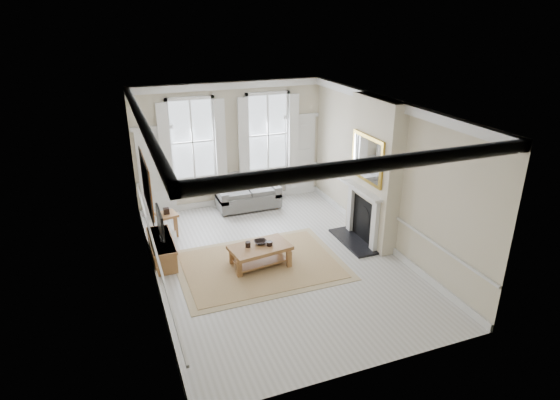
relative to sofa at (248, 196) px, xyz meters
name	(u,v)px	position (x,y,z in m)	size (l,w,h in m)	color
floor	(277,261)	(-0.29, -3.11, -0.35)	(7.20, 7.20, 0.00)	#B7B5AD
ceiling	(277,107)	(-0.29, -3.11, 3.05)	(7.20, 7.20, 0.00)	white
back_wall	(231,145)	(-0.29, 0.49, 1.35)	(5.20, 5.20, 0.00)	beige
left_wall	(148,207)	(-2.89, -3.11, 1.35)	(7.20, 7.20, 0.00)	beige
right_wall	(385,174)	(2.31, -3.11, 1.35)	(7.20, 7.20, 0.00)	beige
window_left	(192,142)	(-1.34, 0.44, 1.55)	(1.26, 0.20, 2.20)	#B2BCC6
window_right	(268,135)	(0.76, 0.44, 1.55)	(1.26, 0.20, 2.20)	#B2BCC6
door_left	(156,173)	(-2.34, 0.45, 0.80)	(0.90, 0.08, 2.30)	silver
door_right	(300,157)	(1.76, 0.45, 0.80)	(0.90, 0.08, 2.30)	silver
painting	(146,184)	(-2.85, -2.81, 1.70)	(0.05, 1.66, 1.06)	#A7651C
chimney_breast	(374,172)	(2.14, -2.91, 1.35)	(0.35, 1.70, 3.38)	beige
hearth	(353,241)	(1.71, -2.91, -0.32)	(0.55, 1.50, 0.05)	black
fireplace	(362,213)	(1.91, -2.91, 0.38)	(0.21, 1.45, 1.33)	silver
mirror	(367,159)	(1.92, -2.91, 1.70)	(0.06, 1.26, 1.06)	gold
sofa	(248,196)	(0.00, 0.00, 0.00)	(1.70, 0.83, 0.83)	slate
side_table	(167,218)	(-2.33, -0.94, 0.11)	(0.55, 0.55, 0.56)	brown
rug	(260,265)	(-0.70, -3.15, -0.34)	(3.50, 2.60, 0.02)	#9F8452
coffee_table	(260,249)	(-0.70, -3.15, 0.04)	(1.35, 0.91, 0.47)	brown
ceramic_pot_a	(248,245)	(-0.95, -3.10, 0.18)	(0.11, 0.11, 0.11)	black
ceramic_pot_b	(270,244)	(-0.50, -3.20, 0.17)	(0.13, 0.13, 0.09)	black
bowl	(261,242)	(-0.65, -3.05, 0.16)	(0.28, 0.28, 0.07)	black
tv_stand	(162,249)	(-2.63, -2.14, -0.10)	(0.45, 1.41, 0.51)	brown
tv	(160,223)	(-2.60, -2.14, 0.55)	(0.08, 0.90, 0.68)	black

